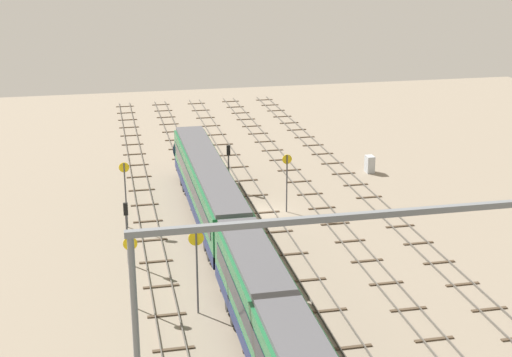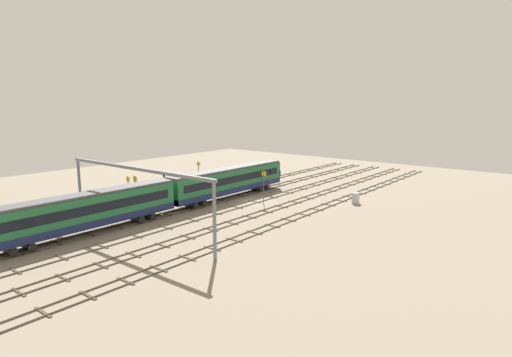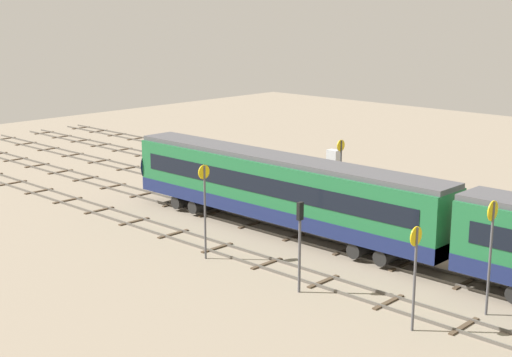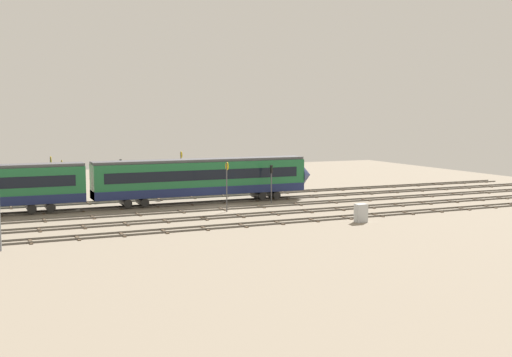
{
  "view_description": "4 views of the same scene",
  "coord_description": "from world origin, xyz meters",
  "px_view_note": "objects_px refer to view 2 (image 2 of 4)",
  "views": [
    {
      "loc": [
        -56.59,
        12.97,
        22.13
      ],
      "look_at": [
        1.28,
        0.56,
        2.69
      ],
      "focal_mm": 51.35,
      "sensor_mm": 36.0,
      "label": 1
    },
    {
      "loc": [
        -50.47,
        -40.57,
        15.4
      ],
      "look_at": [
        2.17,
        1.55,
        3.23
      ],
      "focal_mm": 30.01,
      "sensor_mm": 36.0,
      "label": 2
    },
    {
      "loc": [
        -30.8,
        38.75,
        13.96
      ],
      "look_at": [
        3.52,
        2.91,
        2.53
      ],
      "focal_mm": 52.28,
      "sensor_mm": 36.0,
      "label": 3
    },
    {
      "loc": [
        -22.88,
        -61.27,
        9.86
      ],
      "look_at": [
        5.02,
        2.56,
        2.78
      ],
      "focal_mm": 44.39,
      "sensor_mm": 36.0,
      "label": 4
    }
  ],
  "objects_px": {
    "train": "(172,194)",
    "speed_sign_mid_trackside": "(135,189)",
    "speed_sign_far_trackside": "(264,183)",
    "signal_light_trackside_approach": "(164,181)",
    "speed_sign_near_foreground": "(199,173)",
    "overhead_gantry": "(136,181)",
    "speed_sign_distant_end": "(128,188)",
    "signal_light_trackside_departure": "(270,177)",
    "relay_cabinet": "(356,198)"
  },
  "relations": [
    {
      "from": "train",
      "to": "speed_sign_mid_trackside",
      "type": "bearing_deg",
      "value": 142.25
    },
    {
      "from": "speed_sign_far_trackside",
      "to": "signal_light_trackside_approach",
      "type": "relative_size",
      "value": 1.08
    },
    {
      "from": "speed_sign_far_trackside",
      "to": "speed_sign_near_foreground",
      "type": "bearing_deg",
      "value": 93.11
    },
    {
      "from": "speed_sign_far_trackside",
      "to": "speed_sign_mid_trackside",
      "type": "bearing_deg",
      "value": 148.65
    },
    {
      "from": "train",
      "to": "speed_sign_mid_trackside",
      "type": "distance_m",
      "value": 5.01
    },
    {
      "from": "signal_light_trackside_approach",
      "to": "speed_sign_far_trackside",
      "type": "bearing_deg",
      "value": -59.88
    },
    {
      "from": "overhead_gantry",
      "to": "speed_sign_far_trackside",
      "type": "relative_size",
      "value": 4.98
    },
    {
      "from": "speed_sign_distant_end",
      "to": "signal_light_trackside_approach",
      "type": "bearing_deg",
      "value": 0.01
    },
    {
      "from": "speed_sign_far_trackside",
      "to": "signal_light_trackside_departure",
      "type": "relative_size",
      "value": 1.19
    },
    {
      "from": "overhead_gantry",
      "to": "speed_sign_near_foreground",
      "type": "bearing_deg",
      "value": 29.47
    },
    {
      "from": "train",
      "to": "speed_sign_distant_end",
      "type": "distance_m",
      "value": 7.3
    },
    {
      "from": "overhead_gantry",
      "to": "speed_sign_mid_trackside",
      "type": "distance_m",
      "value": 10.5
    },
    {
      "from": "speed_sign_mid_trackside",
      "to": "train",
      "type": "bearing_deg",
      "value": -37.75
    },
    {
      "from": "speed_sign_mid_trackside",
      "to": "speed_sign_distant_end",
      "type": "bearing_deg",
      "value": 68.3
    },
    {
      "from": "overhead_gantry",
      "to": "speed_sign_mid_trackside",
      "type": "xyz_separation_m",
      "value": [
        5.77,
        8.27,
        -2.93
      ]
    },
    {
      "from": "train",
      "to": "speed_sign_distant_end",
      "type": "xyz_separation_m",
      "value": [
        -2.36,
        6.89,
        0.44
      ]
    },
    {
      "from": "speed_sign_near_foreground",
      "to": "speed_sign_distant_end",
      "type": "xyz_separation_m",
      "value": [
        -13.77,
        0.23,
        -0.31
      ]
    },
    {
      "from": "speed_sign_far_trackside",
      "to": "relay_cabinet",
      "type": "bearing_deg",
      "value": -50.26
    },
    {
      "from": "train",
      "to": "signal_light_trackside_departure",
      "type": "xyz_separation_m",
      "value": [
        18.89,
        -2.97,
        0.14
      ]
    },
    {
      "from": "speed_sign_far_trackside",
      "to": "signal_light_trackside_approach",
      "type": "distance_m",
      "value": 15.78
    },
    {
      "from": "train",
      "to": "speed_sign_distant_end",
      "type": "relative_size",
      "value": 10.51
    },
    {
      "from": "relay_cabinet",
      "to": "overhead_gantry",
      "type": "bearing_deg",
      "value": 158.18
    },
    {
      "from": "speed_sign_mid_trackside",
      "to": "relay_cabinet",
      "type": "xyz_separation_m",
      "value": [
        25.04,
        -20.6,
        -2.72
      ]
    },
    {
      "from": "speed_sign_near_foreground",
      "to": "signal_light_trackside_approach",
      "type": "bearing_deg",
      "value": 178.13
    },
    {
      "from": "signal_light_trackside_departure",
      "to": "relay_cabinet",
      "type": "relative_size",
      "value": 2.52
    },
    {
      "from": "signal_light_trackside_approach",
      "to": "signal_light_trackside_departure",
      "type": "xyz_separation_m",
      "value": [
        14.67,
        -9.87,
        -0.25
      ]
    },
    {
      "from": "speed_sign_near_foreground",
      "to": "speed_sign_far_trackside",
      "type": "relative_size",
      "value": 1.08
    },
    {
      "from": "overhead_gantry",
      "to": "relay_cabinet",
      "type": "xyz_separation_m",
      "value": [
        30.81,
        -12.33,
        -5.65
      ]
    },
    {
      "from": "speed_sign_mid_trackside",
      "to": "overhead_gantry",
      "type": "bearing_deg",
      "value": -124.9
    },
    {
      "from": "train",
      "to": "relay_cabinet",
      "type": "height_order",
      "value": "train"
    },
    {
      "from": "speed_sign_far_trackside",
      "to": "overhead_gantry",
      "type": "bearing_deg",
      "value": 176.05
    },
    {
      "from": "signal_light_trackside_approach",
      "to": "signal_light_trackside_departure",
      "type": "distance_m",
      "value": 17.68
    },
    {
      "from": "signal_light_trackside_approach",
      "to": "overhead_gantry",
      "type": "bearing_deg",
      "value": -138.83
    },
    {
      "from": "overhead_gantry",
      "to": "speed_sign_far_trackside",
      "type": "height_order",
      "value": "overhead_gantry"
    },
    {
      "from": "relay_cabinet",
      "to": "train",
      "type": "bearing_deg",
      "value": 140.25
    },
    {
      "from": "train",
      "to": "speed_sign_distant_end",
      "type": "height_order",
      "value": "train"
    },
    {
      "from": "speed_sign_far_trackside",
      "to": "signal_light_trackside_departure",
      "type": "bearing_deg",
      "value": 29.25
    },
    {
      "from": "speed_sign_mid_trackside",
      "to": "speed_sign_distant_end",
      "type": "relative_size",
      "value": 1.14
    },
    {
      "from": "overhead_gantry",
      "to": "speed_sign_distant_end",
      "type": "height_order",
      "value": "overhead_gantry"
    },
    {
      "from": "speed_sign_far_trackside",
      "to": "relay_cabinet",
      "type": "relative_size",
      "value": 3.01
    },
    {
      "from": "speed_sign_far_trackside",
      "to": "signal_light_trackside_approach",
      "type": "height_order",
      "value": "speed_sign_far_trackside"
    },
    {
      "from": "train",
      "to": "speed_sign_near_foreground",
      "type": "distance_m",
      "value": 13.23
    },
    {
      "from": "train",
      "to": "relay_cabinet",
      "type": "xyz_separation_m",
      "value": [
        21.14,
        -17.58,
        -1.81
      ]
    },
    {
      "from": "speed_sign_distant_end",
      "to": "train",
      "type": "bearing_deg",
      "value": -71.13
    },
    {
      "from": "speed_sign_near_foreground",
      "to": "relay_cabinet",
      "type": "bearing_deg",
      "value": -68.13
    },
    {
      "from": "train",
      "to": "speed_sign_far_trackside",
      "type": "xyz_separation_m",
      "value": [
        12.14,
        -6.75,
        0.54
      ]
    },
    {
      "from": "speed_sign_distant_end",
      "to": "relay_cabinet",
      "type": "relative_size",
      "value": 2.84
    },
    {
      "from": "speed_sign_near_foreground",
      "to": "speed_sign_mid_trackside",
      "type": "xyz_separation_m",
      "value": [
        -15.31,
        -3.64,
        0.15
      ]
    },
    {
      "from": "speed_sign_mid_trackside",
      "to": "speed_sign_far_trackside",
      "type": "relative_size",
      "value": 1.08
    },
    {
      "from": "signal_light_trackside_approach",
      "to": "signal_light_trackside_departure",
      "type": "height_order",
      "value": "signal_light_trackside_approach"
    }
  ]
}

